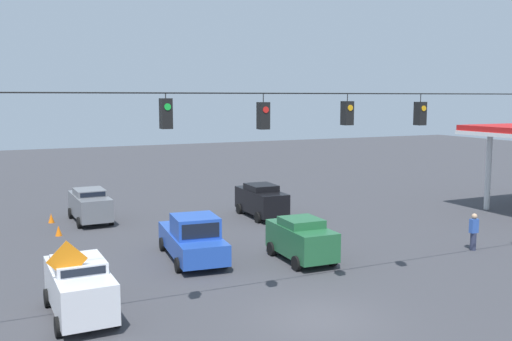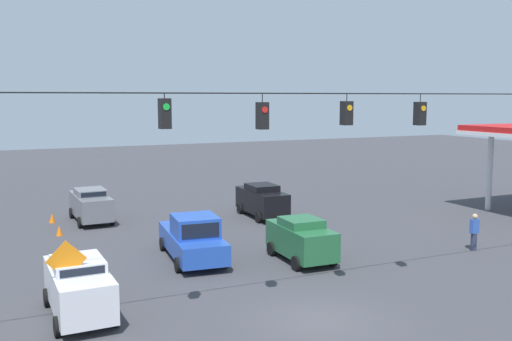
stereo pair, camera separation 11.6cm
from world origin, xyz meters
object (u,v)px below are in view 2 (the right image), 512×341
traffic_cone_second (71,264)px  traffic_cone_third (66,246)px  overhead_signal_span (305,163)px  sedan_grey_withflow_far (91,205)px  traffic_cone_nearest (85,289)px  sedan_green_crossing_near (301,239)px  sedan_white_parked_shoulder (79,286)px  pedestrian (474,232)px  pickup_truck_blue_withflow_mid (193,238)px  traffic_cone_fourth (59,230)px  work_zone_sign (67,267)px  traffic_cone_fifth (52,218)px  sedan_black_oncoming_far (262,200)px

traffic_cone_second → traffic_cone_third: same height
overhead_signal_span → traffic_cone_second: overhead_signal_span is taller
sedan_grey_withflow_far → traffic_cone_nearest: size_ratio=8.23×
sedan_green_crossing_near → traffic_cone_nearest: sedan_green_crossing_near is taller
traffic_cone_nearest → traffic_cone_second: size_ratio=1.00×
traffic_cone_nearest → sedan_white_parked_shoulder: bearing=76.3°
pedestrian → traffic_cone_third: bearing=-24.3°
pickup_truck_blue_withflow_mid → traffic_cone_nearest: 5.97m
traffic_cone_nearest → traffic_cone_fourth: (-0.16, -10.20, 0.00)m
pickup_truck_blue_withflow_mid → overhead_signal_span: bearing=101.3°
sedan_grey_withflow_far → work_zone_sign: (3.14, 15.70, 0.97)m
pickup_truck_blue_withflow_mid → sedan_white_parked_shoulder: bearing=40.4°
pickup_truck_blue_withflow_mid → traffic_cone_second: size_ratio=10.34×
sedan_white_parked_shoulder → traffic_cone_fourth: (-0.61, -12.04, -0.76)m
sedan_grey_withflow_far → traffic_cone_fifth: size_ratio=8.23×
sedan_white_parked_shoulder → traffic_cone_third: (-0.57, -8.62, -0.76)m
traffic_cone_fourth → traffic_cone_second: bearing=88.1°
traffic_cone_fourth → pedestrian: 21.10m
pickup_truck_blue_withflow_mid → traffic_cone_nearest: bearing=29.7°
traffic_cone_second → work_zone_sign: (0.83, 6.19, 1.71)m
traffic_cone_second → traffic_cone_third: 3.26m
traffic_cone_fifth → work_zone_sign: 16.47m
sedan_black_oncoming_far → traffic_cone_nearest: 15.59m
traffic_cone_nearest → pedestrian: (-17.87, 1.24, 0.63)m
overhead_signal_span → sedan_black_oncoming_far: 15.95m
traffic_cone_nearest → traffic_cone_fifth: size_ratio=1.00×
pickup_truck_blue_withflow_mid → sedan_green_crossing_near: (-4.36, 2.20, 0.03)m
traffic_cone_nearest → traffic_cone_fourth: 10.21m
sedan_black_oncoming_far → traffic_cone_second: sedan_black_oncoming_far is taller
sedan_white_parked_shoulder → traffic_cone_nearest: sedan_white_parked_shoulder is taller
overhead_signal_span → pedestrian: (-11.23, -3.27, -4.20)m
sedan_white_parked_shoulder → traffic_cone_second: size_ratio=7.93×
sedan_white_parked_shoulder → traffic_cone_fifth: sedan_white_parked_shoulder is taller
pickup_truck_blue_withflow_mid → traffic_cone_second: (5.22, -0.60, -0.70)m
traffic_cone_nearest → sedan_grey_withflow_far: bearing=-99.8°
sedan_green_crossing_near → traffic_cone_fifth: (9.38, -12.96, -0.73)m
pickup_truck_blue_withflow_mid → traffic_cone_fifth: bearing=-65.0°
sedan_green_crossing_near → traffic_cone_fourth: bearing=-45.4°
sedan_black_oncoming_far → traffic_cone_nearest: bearing=39.8°
traffic_cone_second → sedan_black_oncoming_far: bearing=-151.9°
traffic_cone_second → work_zone_sign: size_ratio=0.20×
sedan_black_oncoming_far → sedan_grey_withflow_far: (9.71, -3.08, -0.03)m
work_zone_sign → pedestrian: 18.85m
sedan_black_oncoming_far → sedan_white_parked_shoulder: (12.41, 11.80, -0.02)m
pickup_truck_blue_withflow_mid → traffic_cone_third: 6.37m
sedan_black_oncoming_far → traffic_cone_fourth: bearing=-1.2°
overhead_signal_span → traffic_cone_third: overhead_signal_span is taller
traffic_cone_fourth → traffic_cone_fifth: size_ratio=1.00×
sedan_black_oncoming_far → traffic_cone_fifth: sedan_black_oncoming_far is taller
traffic_cone_fourth → pedestrian: bearing=147.1°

